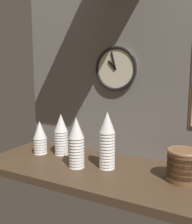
# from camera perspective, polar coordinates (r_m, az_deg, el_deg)

# --- Properties ---
(ground_plane) EXTENTS (1.60, 0.56, 0.04)m
(ground_plane) POSITION_cam_1_polar(r_m,az_deg,el_deg) (1.29, 6.22, -14.68)
(ground_plane) COLOR #4C3826
(wall_tiled_back) EXTENTS (1.60, 0.03, 1.05)m
(wall_tiled_back) POSITION_cam_1_polar(r_m,az_deg,el_deg) (1.44, 10.48, 9.88)
(wall_tiled_back) COLOR slate
(wall_tiled_back) RESTS_ON ground_plane
(cup_stack_left) EXTENTS (0.09, 0.09, 0.26)m
(cup_stack_left) POSITION_cam_1_polar(r_m,az_deg,el_deg) (1.51, -8.40, -5.31)
(cup_stack_left) COLOR white
(cup_stack_left) RESTS_ON ground_plane
(cup_stack_far_left) EXTENTS (0.09, 0.09, 0.21)m
(cup_stack_far_left) POSITION_cam_1_polar(r_m,az_deg,el_deg) (1.56, -13.32, -5.94)
(cup_stack_far_left) COLOR white
(cup_stack_far_left) RESTS_ON ground_plane
(cup_stack_center_left) EXTENTS (0.09, 0.09, 0.27)m
(cup_stack_center_left) POSITION_cam_1_polar(r_m,az_deg,el_deg) (1.29, -4.75, -7.33)
(cup_stack_center_left) COLOR white
(cup_stack_center_left) RESTS_ON ground_plane
(cup_stack_center) EXTENTS (0.09, 0.09, 0.31)m
(cup_stack_center) POSITION_cam_1_polar(r_m,az_deg,el_deg) (1.27, 2.68, -6.81)
(cup_stack_center) COLOR white
(cup_stack_center) RESTS_ON ground_plane
(bowl_stack_right) EXTENTS (0.15, 0.15, 0.15)m
(bowl_stack_right) POSITION_cam_1_polar(r_m,az_deg,el_deg) (1.21, 20.19, -11.78)
(bowl_stack_right) COLOR brown
(bowl_stack_right) RESTS_ON ground_plane
(wall_clock) EXTENTS (0.27, 0.03, 0.27)m
(wall_clock) POSITION_cam_1_polar(r_m,az_deg,el_deg) (1.46, 4.76, 10.33)
(wall_clock) COLOR beige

